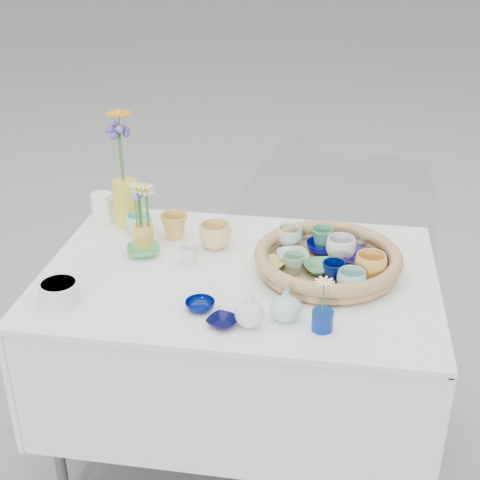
# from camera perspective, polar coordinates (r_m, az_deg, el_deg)

# --- Properties ---
(ground) EXTENTS (80.00, 80.00, 0.00)m
(ground) POSITION_cam_1_polar(r_m,az_deg,el_deg) (2.62, -0.07, -17.44)
(ground) COLOR gray
(display_table) EXTENTS (1.26, 0.86, 0.77)m
(display_table) POSITION_cam_1_polar(r_m,az_deg,el_deg) (2.62, -0.07, -17.44)
(display_table) COLOR white
(display_table) RESTS_ON ground
(wicker_tray) EXTENTS (0.47, 0.47, 0.08)m
(wicker_tray) POSITION_cam_1_polar(r_m,az_deg,el_deg) (2.16, 7.49, -1.75)
(wicker_tray) COLOR #A1734E
(wicker_tray) RESTS_ON display_table
(tray_ceramic_0) EXTENTS (0.14, 0.14, 0.04)m
(tray_ceramic_0) POSITION_cam_1_polar(r_m,az_deg,el_deg) (2.25, 7.12, -0.60)
(tray_ceramic_0) COLOR #020674
(tray_ceramic_0) RESTS_ON wicker_tray
(tray_ceramic_1) EXTENTS (0.16, 0.16, 0.03)m
(tray_ceramic_1) POSITION_cam_1_polar(r_m,az_deg,el_deg) (2.19, 10.59, -1.72)
(tray_ceramic_1) COLOR #171054
(tray_ceramic_1) RESTS_ON wicker_tray
(tray_ceramic_2) EXTENTS (0.13, 0.13, 0.08)m
(tray_ceramic_2) POSITION_cam_1_polar(r_m,az_deg,el_deg) (2.11, 11.09, -2.16)
(tray_ceramic_2) COLOR #FFB247
(tray_ceramic_2) RESTS_ON wicker_tray
(tray_ceramic_3) EXTENTS (0.14, 0.14, 0.03)m
(tray_ceramic_3) POSITION_cam_1_polar(r_m,az_deg,el_deg) (2.13, 6.90, -2.37)
(tray_ceramic_3) COLOR #3F7C4A
(tray_ceramic_3) RESTS_ON wicker_tray
(tray_ceramic_4) EXTENTS (0.08, 0.08, 0.07)m
(tray_ceramic_4) POSITION_cam_1_polar(r_m,az_deg,el_deg) (2.10, 4.59, -2.06)
(tray_ceramic_4) COLOR #689E79
(tray_ceramic_4) RESTS_ON wicker_tray
(tray_ceramic_5) EXTENTS (0.13, 0.13, 0.03)m
(tray_ceramic_5) POSITION_cam_1_polar(r_m,az_deg,el_deg) (2.19, 4.52, -1.38)
(tray_ceramic_5) COLOR #9AB8AC
(tray_ceramic_5) RESTS_ON wicker_tray
(tray_ceramic_6) EXTENTS (0.10, 0.10, 0.07)m
(tray_ceramic_6) POSITION_cam_1_polar(r_m,az_deg,el_deg) (2.27, 4.26, 0.26)
(tray_ceramic_6) COLOR #A5CAB5
(tray_ceramic_6) RESTS_ON wicker_tray
(tray_ceramic_7) EXTENTS (0.12, 0.12, 0.08)m
(tray_ceramic_7) POSITION_cam_1_polar(r_m,az_deg,el_deg) (2.20, 8.59, -0.72)
(tray_ceramic_7) COLOR silver
(tray_ceramic_7) RESTS_ON wicker_tray
(tray_ceramic_8) EXTENTS (0.08, 0.08, 0.02)m
(tray_ceramic_8) POSITION_cam_1_polar(r_m,az_deg,el_deg) (2.32, 9.95, -0.01)
(tray_ceramic_8) COLOR #7197CD
(tray_ceramic_8) RESTS_ON wicker_tray
(tray_ceramic_9) EXTENTS (0.07, 0.07, 0.07)m
(tray_ceramic_9) POSITION_cam_1_polar(r_m,az_deg,el_deg) (2.07, 7.98, -2.71)
(tray_ceramic_9) COLOR #000B4C
(tray_ceramic_9) RESTS_ON wicker_tray
(tray_ceramic_10) EXTENTS (0.11, 0.11, 0.02)m
(tray_ceramic_10) POSITION_cam_1_polar(r_m,az_deg,el_deg) (2.14, 2.64, -2.06)
(tray_ceramic_10) COLOR #D8D069
(tray_ceramic_10) RESTS_ON wicker_tray
(tray_ceramic_11) EXTENTS (0.11, 0.11, 0.07)m
(tray_ceramic_11) POSITION_cam_1_polar(r_m,az_deg,el_deg) (2.03, 9.47, -3.50)
(tray_ceramic_11) COLOR #8CC3BB
(tray_ceramic_11) RESTS_ON wicker_tray
(tray_ceramic_12) EXTENTS (0.10, 0.10, 0.07)m
(tray_ceramic_12) POSITION_cam_1_polar(r_m,az_deg,el_deg) (2.27, 7.03, 0.20)
(tray_ceramic_12) COLOR #3C8D60
(tray_ceramic_12) RESTS_ON wicker_tray
(loose_ceramic_0) EXTENTS (0.10, 0.10, 0.09)m
(loose_ceramic_0) POSITION_cam_1_polar(r_m,az_deg,el_deg) (2.37, -5.64, 1.20)
(loose_ceramic_0) COLOR gold
(loose_ceramic_0) RESTS_ON display_table
(loose_ceramic_1) EXTENTS (0.14, 0.14, 0.09)m
(loose_ceramic_1) POSITION_cam_1_polar(r_m,az_deg,el_deg) (2.29, -2.12, 0.37)
(loose_ceramic_1) COLOR #E5C479
(loose_ceramic_1) RESTS_ON display_table
(loose_ceramic_2) EXTENTS (0.14, 0.14, 0.03)m
(loose_ceramic_2) POSITION_cam_1_polar(r_m,az_deg,el_deg) (2.28, -8.25, -0.92)
(loose_ceramic_2) COLOR #43AA59
(loose_ceramic_2) RESTS_ON display_table
(loose_ceramic_3) EXTENTS (0.07, 0.07, 0.06)m
(loose_ceramic_3) POSITION_cam_1_polar(r_m,az_deg,el_deg) (2.20, -4.37, -1.25)
(loose_ceramic_3) COLOR silver
(loose_ceramic_3) RESTS_ON display_table
(loose_ceramic_4) EXTENTS (0.10, 0.10, 0.03)m
(loose_ceramic_4) POSITION_cam_1_polar(r_m,az_deg,el_deg) (1.96, -3.42, -5.58)
(loose_ceramic_4) COLOR #000954
(loose_ceramic_4) RESTS_ON display_table
(loose_ceramic_5) EXTENTS (0.11, 0.11, 0.07)m
(loose_ceramic_5) POSITION_cam_1_polar(r_m,az_deg,el_deg) (2.41, -8.59, 1.36)
(loose_ceramic_5) COLOR #8ADAC5
(loose_ceramic_5) RESTS_ON display_table
(loose_ceramic_6) EXTENTS (0.11, 0.11, 0.02)m
(loose_ceramic_6) POSITION_cam_1_polar(r_m,az_deg,el_deg) (1.89, -1.48, -6.99)
(loose_ceramic_6) COLOR black
(loose_ceramic_6) RESTS_ON display_table
(fluted_bowl) EXTENTS (0.14, 0.14, 0.06)m
(fluted_bowl) POSITION_cam_1_polar(r_m,az_deg,el_deg) (2.06, -15.16, -4.32)
(fluted_bowl) COLOR silver
(fluted_bowl) RESTS_ON display_table
(bud_vase_paleblue) EXTENTS (0.09, 0.09, 0.13)m
(bud_vase_paleblue) POSITION_cam_1_polar(r_m,az_deg,el_deg) (1.86, 0.81, -5.72)
(bud_vase_paleblue) COLOR silver
(bud_vase_paleblue) RESTS_ON display_table
(bud_vase_seafoam) EXTENTS (0.11, 0.11, 0.10)m
(bud_vase_seafoam) POSITION_cam_1_polar(r_m,az_deg,el_deg) (1.90, 3.93, -5.47)
(bud_vase_seafoam) COLOR #99CAB9
(bud_vase_seafoam) RESTS_ON display_table
(bud_vase_cobalt) EXTENTS (0.07, 0.07, 0.06)m
(bud_vase_cobalt) POSITION_cam_1_polar(r_m,az_deg,el_deg) (1.88, 7.05, -6.81)
(bud_vase_cobalt) COLOR navy
(bud_vase_cobalt) RESTS_ON display_table
(single_daisy) EXTENTS (0.08, 0.08, 0.12)m
(single_daisy) POSITION_cam_1_polar(r_m,az_deg,el_deg) (1.83, 7.14, -4.83)
(single_daisy) COLOR white
(single_daisy) RESTS_ON bud_vase_cobalt
(tall_vase_yellow) EXTENTS (0.10, 0.10, 0.17)m
(tall_vase_yellow) POSITION_cam_1_polar(r_m,az_deg,el_deg) (2.47, -9.68, 3.14)
(tall_vase_yellow) COLOR gold
(tall_vase_yellow) RESTS_ON display_table
(gerbera) EXTENTS (0.13, 0.13, 0.26)m
(gerbera) POSITION_cam_1_polar(r_m,az_deg,el_deg) (2.41, -10.09, 7.79)
(gerbera) COLOR #FF8F00
(gerbera) RESTS_ON tall_vase_yellow
(hydrangea) EXTENTS (0.09, 0.09, 0.24)m
(hydrangea) POSITION_cam_1_polar(r_m,az_deg,el_deg) (2.42, -10.18, 6.98)
(hydrangea) COLOR #4F419C
(hydrangea) RESTS_ON tall_vase_yellow
(white_pitcher) EXTENTS (0.13, 0.11, 0.11)m
(white_pitcher) POSITION_cam_1_polar(r_m,az_deg,el_deg) (2.53, -11.68, 2.77)
(white_pitcher) COLOR white
(white_pitcher) RESTS_ON display_table
(daisy_cup) EXTENTS (0.09, 0.09, 0.08)m
(daisy_cup) POSITION_cam_1_polar(r_m,az_deg,el_deg) (2.32, -8.25, 0.34)
(daisy_cup) COLOR gold
(daisy_cup) RESTS_ON display_table
(daisy_posy) EXTENTS (0.09, 0.09, 0.17)m
(daisy_posy) POSITION_cam_1_polar(r_m,az_deg,el_deg) (2.25, -8.49, 2.98)
(daisy_posy) COLOR silver
(daisy_posy) RESTS_ON daisy_cup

